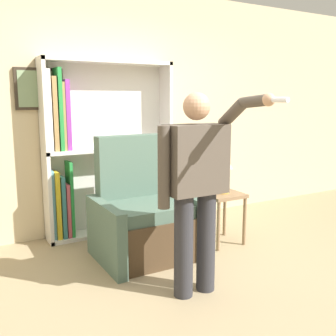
# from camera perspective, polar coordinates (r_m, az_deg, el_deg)

# --- Properties ---
(ground_plane) EXTENTS (14.00, 14.00, 0.00)m
(ground_plane) POSITION_cam_1_polar(r_m,az_deg,el_deg) (3.31, 7.44, -17.82)
(ground_plane) COLOR #9E8966
(wall_back) EXTENTS (8.00, 0.11, 2.80)m
(wall_back) POSITION_cam_1_polar(r_m,az_deg,el_deg) (4.70, -7.34, 8.26)
(wall_back) COLOR beige
(wall_back) RESTS_ON ground_plane
(bookcase) EXTENTS (1.48, 0.28, 1.96)m
(bookcase) POSITION_cam_1_polar(r_m,az_deg,el_deg) (4.47, -10.69, 2.44)
(bookcase) COLOR silver
(bookcase) RESTS_ON ground_plane
(armchair) EXTENTS (0.94, 0.81, 1.18)m
(armchair) POSITION_cam_1_polar(r_m,az_deg,el_deg) (3.92, -3.66, -7.37)
(armchair) COLOR #4C3823
(armchair) RESTS_ON ground_plane
(person_standing) EXTENTS (0.62, 0.78, 1.59)m
(person_standing) POSITION_cam_1_polar(r_m,az_deg,el_deg) (3.01, 4.15, -1.97)
(person_standing) COLOR #2D2D33
(person_standing) RESTS_ON ground_plane
(side_table) EXTENTS (0.40, 0.40, 0.55)m
(side_table) POSITION_cam_1_polar(r_m,az_deg,el_deg) (4.25, 7.85, -5.00)
(side_table) COLOR #846647
(side_table) RESTS_ON ground_plane
(table_lamp) EXTENTS (0.20, 0.20, 0.44)m
(table_lamp) POSITION_cam_1_polar(r_m,az_deg,el_deg) (4.16, 8.00, 0.72)
(table_lamp) COLOR gold
(table_lamp) RESTS_ON side_table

